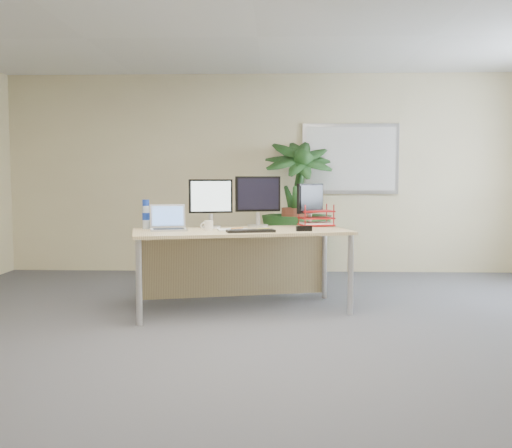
{
  "coord_description": "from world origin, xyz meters",
  "views": [
    {
      "loc": [
        0.18,
        -3.83,
        1.28
      ],
      "look_at": [
        0.04,
        0.35,
        0.95
      ],
      "focal_mm": 40.0,
      "sensor_mm": 36.0,
      "label": 1
    }
  ],
  "objects_px": {
    "monitor_left": "(211,200)",
    "laptop": "(168,224)",
    "floor_plant": "(297,219)",
    "desk": "(239,246)",
    "monitor_right": "(258,198)"
  },
  "relations": [
    {
      "from": "monitor_right",
      "to": "laptop",
      "type": "relative_size",
      "value": 1.29
    },
    {
      "from": "monitor_right",
      "to": "monitor_left",
      "type": "bearing_deg",
      "value": -164.51
    },
    {
      "from": "floor_plant",
      "to": "monitor_left",
      "type": "xyz_separation_m",
      "value": [
        -0.93,
        -1.77,
        0.32
      ]
    },
    {
      "from": "desk",
      "to": "monitor_right",
      "type": "xyz_separation_m",
      "value": [
        0.18,
        0.25,
        0.46
      ]
    },
    {
      "from": "floor_plant",
      "to": "monitor_left",
      "type": "height_order",
      "value": "floor_plant"
    },
    {
      "from": "monitor_left",
      "to": "laptop",
      "type": "distance_m",
      "value": 0.52
    },
    {
      "from": "floor_plant",
      "to": "desk",
      "type": "bearing_deg",
      "value": -108.66
    },
    {
      "from": "floor_plant",
      "to": "laptop",
      "type": "xyz_separation_m",
      "value": [
        -1.31,
        -2.04,
        0.1
      ]
    },
    {
      "from": "monitor_left",
      "to": "laptop",
      "type": "height_order",
      "value": "monitor_left"
    },
    {
      "from": "desk",
      "to": "monitor_left",
      "type": "distance_m",
      "value": 0.55
    },
    {
      "from": "desk",
      "to": "monitor_right",
      "type": "distance_m",
      "value": 0.56
    },
    {
      "from": "desk",
      "to": "laptop",
      "type": "distance_m",
      "value": 0.73
    },
    {
      "from": "monitor_left",
      "to": "monitor_right",
      "type": "bearing_deg",
      "value": 15.49
    },
    {
      "from": "laptop",
      "to": "monitor_right",
      "type": "bearing_deg",
      "value": 25.37
    },
    {
      "from": "desk",
      "to": "floor_plant",
      "type": "relative_size",
      "value": 1.47
    }
  ]
}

